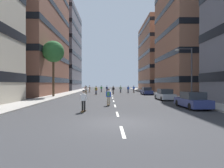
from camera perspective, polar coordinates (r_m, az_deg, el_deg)
name	(u,v)px	position (r m, az deg, el deg)	size (l,w,h in m)	color
ground_plane	(112,94)	(38.38, -0.09, -3.23)	(165.70, 165.70, 0.00)	#333335
sidewalk_left	(68,93)	(42.82, -13.53, -2.79)	(3.14, 75.95, 0.14)	#9E9991
sidewalk_right	(155,93)	(43.13, 13.09, -2.76)	(3.14, 75.95, 0.14)	#9E9991
lane_markings	(112,94)	(38.76, -0.10, -3.19)	(0.16, 62.20, 0.01)	silver
building_left_mid	(20,12)	(46.29, -26.70, 19.29)	(16.31, 21.58, 34.72)	brown
building_left_far	(54,50)	(67.71, -17.54, 10.03)	(16.31, 19.35, 27.56)	slate
building_right_mid	(202,13)	(46.92, 26.08, 19.33)	(16.31, 16.73, 35.20)	#9E6B51
building_right_far	(166,57)	(67.76, 16.46, 8.18)	(16.31, 21.07, 23.24)	#9E6B51
parked_car_near	(165,95)	(26.46, 16.03, -3.27)	(1.82, 4.40, 1.52)	#B2B7BF
parked_car_mid	(147,91)	(38.15, 10.69, -2.20)	(1.82, 4.40, 1.52)	navy
parked_car_far	(192,101)	(18.65, 23.65, -4.74)	(1.82, 4.40, 1.52)	navy
street_tree_near	(53,52)	(32.56, -17.76, 9.44)	(3.54, 3.54, 9.24)	#4C3823
streetlamp_right	(189,68)	(24.50, 22.74, 4.49)	(2.13, 0.30, 6.50)	#3F3F44
skater_0	(86,88)	(46.52, -8.22, -1.38)	(0.57, 0.92, 1.78)	brown
skater_1	(113,90)	(38.98, 0.41, -1.73)	(0.53, 0.90, 1.78)	brown
skater_2	(128,89)	(43.73, 5.05, -1.52)	(0.57, 0.92, 1.78)	brown
skater_3	(101,88)	(48.52, -3.34, -1.35)	(0.55, 0.92, 1.78)	brown
skater_4	(121,89)	(44.86, 2.69, -1.44)	(0.54, 0.91, 1.78)	brown
skater_5	(107,88)	(45.71, -1.60, -1.41)	(0.54, 0.91, 1.78)	brown
skater_6	(84,100)	(15.03, -8.83, -4.81)	(0.57, 0.92, 1.78)	brown
skater_7	(96,90)	(37.74, -4.99, -1.75)	(0.56, 0.92, 1.78)	brown
skater_8	(134,89)	(46.01, 6.78, -1.43)	(0.56, 0.92, 1.78)	brown
skater_9	(108,96)	(19.15, -1.10, -3.64)	(0.55, 0.91, 1.78)	brown
skater_10	(86,90)	(37.65, -8.01, -1.80)	(0.57, 0.92, 1.78)	brown
skater_11	(90,88)	(47.60, -7.01, -1.34)	(0.57, 0.92, 1.78)	brown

